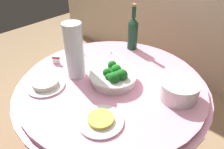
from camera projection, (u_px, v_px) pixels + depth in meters
buffet_table at (112, 124)px, 1.51m from camera, size 1.16×1.16×0.74m
broccoli_bowl at (113, 77)px, 1.27m from camera, size 0.28×0.28×0.12m
plate_stack at (179, 90)px, 1.15m from camera, size 0.21×0.21×0.10m
wine_bottle at (133, 32)px, 1.58m from camera, size 0.07×0.07×0.34m
decorative_fruit_vase at (74, 52)px, 1.26m from camera, size 0.11×0.11×0.34m
serving_tongs at (115, 57)px, 1.53m from camera, size 0.16×0.11×0.01m
food_plate_fried_egg at (101, 120)px, 1.02m from camera, size 0.22×0.22×0.03m
food_plate_rice at (45, 84)px, 1.25m from camera, size 0.22×0.22×0.04m
label_placard_front at (56, 60)px, 1.45m from camera, size 0.05×0.03×0.05m
label_placard_mid at (81, 48)px, 1.58m from camera, size 0.05×0.02×0.05m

